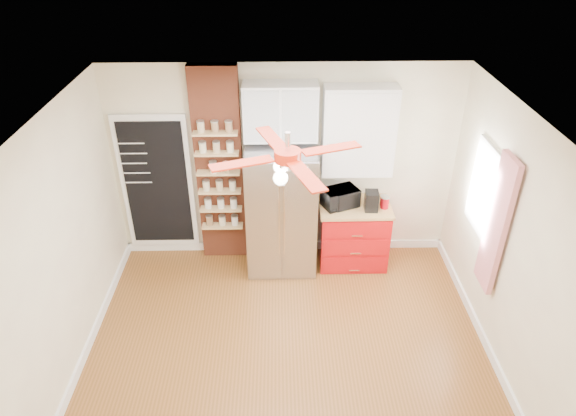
{
  "coord_description": "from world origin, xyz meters",
  "views": [
    {
      "loc": [
        -0.08,
        -4.06,
        4.36
      ],
      "look_at": [
        0.02,
        0.9,
        1.35
      ],
      "focal_mm": 32.0,
      "sensor_mm": 36.0,
      "label": 1
    }
  ],
  "objects_px": {
    "toaster_oven": "(340,198)",
    "ceiling_fan": "(288,156)",
    "canister_left": "(385,203)",
    "pantry_jar_oats": "(213,167)",
    "red_cabinet": "(353,234)",
    "fridge": "(281,210)",
    "coffee_maker": "(371,201)"
  },
  "relations": [
    {
      "from": "red_cabinet",
      "to": "toaster_oven",
      "type": "relative_size",
      "value": 2.1
    },
    {
      "from": "pantry_jar_oats",
      "to": "coffee_maker",
      "type": "bearing_deg",
      "value": -4.92
    },
    {
      "from": "red_cabinet",
      "to": "pantry_jar_oats",
      "type": "relative_size",
      "value": 6.55
    },
    {
      "from": "canister_left",
      "to": "toaster_oven",
      "type": "bearing_deg",
      "value": 173.88
    },
    {
      "from": "ceiling_fan",
      "to": "pantry_jar_oats",
      "type": "height_order",
      "value": "ceiling_fan"
    },
    {
      "from": "ceiling_fan",
      "to": "coffee_maker",
      "type": "distance_m",
      "value": 2.38
    },
    {
      "from": "coffee_maker",
      "to": "pantry_jar_oats",
      "type": "distance_m",
      "value": 2.06
    },
    {
      "from": "red_cabinet",
      "to": "ceiling_fan",
      "type": "distance_m",
      "value": 2.75
    },
    {
      "from": "toaster_oven",
      "to": "pantry_jar_oats",
      "type": "bearing_deg",
      "value": 154.03
    },
    {
      "from": "canister_left",
      "to": "fridge",
      "type": "bearing_deg",
      "value": 179.45
    },
    {
      "from": "toaster_oven",
      "to": "ceiling_fan",
      "type": "bearing_deg",
      "value": -136.48
    },
    {
      "from": "toaster_oven",
      "to": "coffee_maker",
      "type": "xyz_separation_m",
      "value": [
        0.39,
        -0.1,
        0.01
      ]
    },
    {
      "from": "red_cabinet",
      "to": "coffee_maker",
      "type": "distance_m",
      "value": 0.62
    },
    {
      "from": "toaster_oven",
      "to": "pantry_jar_oats",
      "type": "height_order",
      "value": "pantry_jar_oats"
    },
    {
      "from": "toaster_oven",
      "to": "pantry_jar_oats",
      "type": "xyz_separation_m",
      "value": [
        -1.62,
        0.07,
        0.42
      ]
    },
    {
      "from": "red_cabinet",
      "to": "pantry_jar_oats",
      "type": "distance_m",
      "value": 2.08
    },
    {
      "from": "ceiling_fan",
      "to": "pantry_jar_oats",
      "type": "bearing_deg",
      "value": 117.36
    },
    {
      "from": "fridge",
      "to": "canister_left",
      "type": "xyz_separation_m",
      "value": [
        1.34,
        -0.01,
        0.1
      ]
    },
    {
      "from": "fridge",
      "to": "pantry_jar_oats",
      "type": "height_order",
      "value": "fridge"
    },
    {
      "from": "fridge",
      "to": "pantry_jar_oats",
      "type": "xyz_separation_m",
      "value": [
        -0.86,
        0.12,
        0.57
      ]
    },
    {
      "from": "toaster_oven",
      "to": "pantry_jar_oats",
      "type": "distance_m",
      "value": 1.68
    },
    {
      "from": "red_cabinet",
      "to": "pantry_jar_oats",
      "type": "height_order",
      "value": "pantry_jar_oats"
    },
    {
      "from": "ceiling_fan",
      "to": "toaster_oven",
      "type": "height_order",
      "value": "ceiling_fan"
    },
    {
      "from": "red_cabinet",
      "to": "coffee_maker",
      "type": "height_order",
      "value": "coffee_maker"
    },
    {
      "from": "pantry_jar_oats",
      "to": "red_cabinet",
      "type": "bearing_deg",
      "value": -2.22
    },
    {
      "from": "fridge",
      "to": "pantry_jar_oats",
      "type": "relative_size",
      "value": 12.2
    },
    {
      "from": "fridge",
      "to": "ceiling_fan",
      "type": "distance_m",
      "value": 2.25
    },
    {
      "from": "ceiling_fan",
      "to": "canister_left",
      "type": "distance_m",
      "value": 2.52
    },
    {
      "from": "ceiling_fan",
      "to": "toaster_oven",
      "type": "relative_size",
      "value": 3.13
    },
    {
      "from": "coffee_maker",
      "to": "pantry_jar_oats",
      "type": "height_order",
      "value": "pantry_jar_oats"
    },
    {
      "from": "toaster_oven",
      "to": "canister_left",
      "type": "height_order",
      "value": "toaster_oven"
    },
    {
      "from": "coffee_maker",
      "to": "pantry_jar_oats",
      "type": "relative_size",
      "value": 1.82
    }
  ]
}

